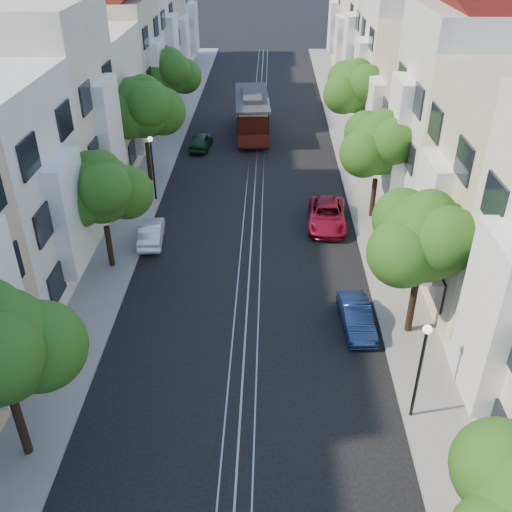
# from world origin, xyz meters

# --- Properties ---
(ground) EXTENTS (200.00, 200.00, 0.00)m
(ground) POSITION_xyz_m (0.00, 28.00, 0.00)
(ground) COLOR black
(ground) RESTS_ON ground
(sidewalk_east) EXTENTS (2.50, 80.00, 0.12)m
(sidewalk_east) POSITION_xyz_m (7.25, 28.00, 0.06)
(sidewalk_east) COLOR gray
(sidewalk_east) RESTS_ON ground
(sidewalk_west) EXTENTS (2.50, 80.00, 0.12)m
(sidewalk_west) POSITION_xyz_m (-7.25, 28.00, 0.06)
(sidewalk_west) COLOR gray
(sidewalk_west) RESTS_ON ground
(rail_left) EXTENTS (0.06, 80.00, 0.02)m
(rail_left) POSITION_xyz_m (-0.55, 28.00, 0.01)
(rail_left) COLOR gray
(rail_left) RESTS_ON ground
(rail_slot) EXTENTS (0.06, 80.00, 0.02)m
(rail_slot) POSITION_xyz_m (0.00, 28.00, 0.01)
(rail_slot) COLOR gray
(rail_slot) RESTS_ON ground
(rail_right) EXTENTS (0.06, 80.00, 0.02)m
(rail_right) POSITION_xyz_m (0.55, 28.00, 0.01)
(rail_right) COLOR gray
(rail_right) RESTS_ON ground
(lane_line) EXTENTS (0.08, 80.00, 0.01)m
(lane_line) POSITION_xyz_m (0.00, 28.00, 0.00)
(lane_line) COLOR tan
(lane_line) RESTS_ON ground
(townhouses_east) EXTENTS (7.75, 72.00, 12.00)m
(townhouses_east) POSITION_xyz_m (11.87, 27.91, 5.18)
(townhouses_east) COLOR beige
(townhouses_east) RESTS_ON ground
(townhouses_west) EXTENTS (7.75, 72.00, 11.76)m
(townhouses_west) POSITION_xyz_m (-11.87, 27.91, 5.08)
(townhouses_west) COLOR silver
(townhouses_west) RESTS_ON ground
(tree_e_b) EXTENTS (4.93, 4.08, 6.68)m
(tree_e_b) POSITION_xyz_m (7.26, 8.98, 4.73)
(tree_e_b) COLOR black
(tree_e_b) RESTS_ON ground
(tree_e_c) EXTENTS (4.84, 3.99, 6.52)m
(tree_e_c) POSITION_xyz_m (7.26, 19.98, 4.60)
(tree_e_c) COLOR black
(tree_e_c) RESTS_ON ground
(tree_e_d) EXTENTS (5.01, 4.16, 6.85)m
(tree_e_d) POSITION_xyz_m (7.26, 30.98, 4.87)
(tree_e_d) COLOR black
(tree_e_d) RESTS_ON ground
(tree_w_b) EXTENTS (4.72, 3.87, 6.27)m
(tree_w_b) POSITION_xyz_m (-7.14, 13.98, 4.40)
(tree_w_b) COLOR black
(tree_w_b) RESTS_ON ground
(tree_w_c) EXTENTS (5.13, 4.28, 7.09)m
(tree_w_c) POSITION_xyz_m (-7.14, 24.98, 5.07)
(tree_w_c) COLOR black
(tree_w_c) RESTS_ON ground
(tree_w_d) EXTENTS (4.84, 3.99, 6.52)m
(tree_w_d) POSITION_xyz_m (-7.14, 35.98, 4.60)
(tree_w_d) COLOR black
(tree_w_d) RESTS_ON ground
(lamp_east) EXTENTS (0.32, 0.32, 4.16)m
(lamp_east) POSITION_xyz_m (6.30, 4.00, 2.85)
(lamp_east) COLOR black
(lamp_east) RESTS_ON ground
(lamp_west) EXTENTS (0.32, 0.32, 4.16)m
(lamp_west) POSITION_xyz_m (-6.30, 22.00, 2.85)
(lamp_west) COLOR black
(lamp_west) RESTS_ON ground
(cable_car) EXTENTS (3.12, 8.55, 3.23)m
(cable_car) POSITION_xyz_m (-0.50, 34.61, 1.92)
(cable_car) COLOR black
(cable_car) RESTS_ON ground
(parked_car_e_mid) EXTENTS (1.49, 3.60, 1.16)m
(parked_car_e_mid) POSITION_xyz_m (4.92, 9.24, 0.58)
(parked_car_e_mid) COLOR #0C193D
(parked_car_e_mid) RESTS_ON ground
(parked_car_e_far) EXTENTS (2.47, 4.83, 1.31)m
(parked_car_e_far) POSITION_xyz_m (4.40, 18.90, 0.65)
(parked_car_e_far) COLOR maroon
(parked_car_e_far) RESTS_ON ground
(parked_car_w_mid) EXTENTS (1.56, 3.64, 1.17)m
(parked_car_w_mid) POSITION_xyz_m (-5.60, 16.69, 0.58)
(parked_car_w_mid) COLOR white
(parked_car_w_mid) RESTS_ON ground
(parked_car_w_far) EXTENTS (1.72, 3.71, 1.23)m
(parked_car_w_far) POSITION_xyz_m (-4.40, 31.31, 0.61)
(parked_car_w_far) COLOR #163720
(parked_car_w_far) RESTS_ON ground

